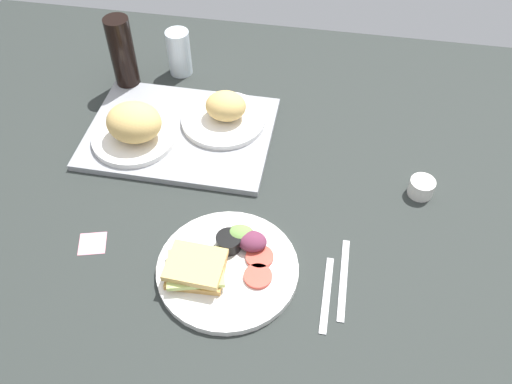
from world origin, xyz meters
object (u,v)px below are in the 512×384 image
object	(u,v)px
drinking_glass	(179,53)
soda_bottle	(123,54)
plate_with_salad	(225,264)
espresso_cup	(421,187)
fork	(327,294)
bread_plate_far	(225,113)
knife	(344,279)
serving_tray	(180,133)
bread_plate_near	(134,127)
sticky_note	(92,243)

from	to	relation	value
drinking_glass	soda_bottle	size ratio (longest dim) A/B	0.62
plate_with_salad	espresso_cup	xyz separation A→B (cm)	(39.06, 27.29, 0.28)
espresso_cup	fork	size ratio (longest dim) A/B	0.33
bread_plate_far	knife	distance (cm)	51.91
serving_tray	bread_plate_near	distance (cm)	11.82
bread_plate_far	soda_bottle	world-z (taller)	soda_bottle
soda_bottle	serving_tray	bearing A→B (deg)	-41.50
soda_bottle	fork	xyz separation A→B (cm)	(58.52, -55.69, -9.98)
sticky_note	drinking_glass	bearing A→B (deg)	87.16
soda_bottle	espresso_cup	distance (cm)	81.61
plate_with_salad	soda_bottle	distance (cm)	65.91
plate_with_salad	sticky_note	xyz separation A→B (cm)	(-28.60, 1.45, -1.66)
knife	bread_plate_near	bearing A→B (deg)	59.95
bread_plate_far	sticky_note	world-z (taller)	bread_plate_far
serving_tray	drinking_glass	bearing A→B (deg)	104.39
fork	sticky_note	size ratio (longest dim) A/B	3.04
serving_tray	espresso_cup	size ratio (longest dim) A/B	8.04
serving_tray	fork	bearing A→B (deg)	-44.52
bread_plate_near	drinking_glass	xyz separation A→B (cm)	(2.83, 30.46, 0.40)
soda_bottle	sticky_note	size ratio (longest dim) A/B	3.65
knife	sticky_note	bearing A→B (deg)	90.01
bread_plate_far	fork	distance (cm)	53.36
serving_tray	knife	xyz separation A→B (cm)	(42.76, -35.10, -0.55)
bread_plate_near	sticky_note	size ratio (longest dim) A/B	3.59
fork	serving_tray	bearing A→B (deg)	45.82
knife	plate_with_salad	bearing A→B (deg)	93.69
fork	sticky_note	xyz separation A→B (cm)	(-49.26, 3.86, -0.19)
bread_plate_far	sticky_note	distance (cm)	45.25
bread_plate_far	soda_bottle	bearing A→B (deg)	158.62
bread_plate_far	bread_plate_near	bearing A→B (deg)	-152.19
drinking_glass	bread_plate_far	bearing A→B (deg)	-50.09
drinking_glass	fork	size ratio (longest dim) A/B	0.74
bread_plate_near	plate_with_salad	bearing A→B (deg)	-47.98
bread_plate_far	drinking_glass	xyz separation A→B (cm)	(-16.81, 20.10, 1.99)
serving_tray	bread_plate_far	size ratio (longest dim) A/B	2.15
espresso_cup	fork	xyz separation A→B (cm)	(-18.40, -29.71, -1.75)
fork	drinking_glass	bearing A→B (deg)	36.02
bread_plate_near	fork	bearing A→B (deg)	-34.68
soda_bottle	sticky_note	world-z (taller)	soda_bottle
knife	espresso_cup	bearing A→B (deg)	-31.07
plate_with_salad	drinking_glass	bearing A→B (deg)	112.43
drinking_glass	fork	bearing A→B (deg)	-54.32
bread_plate_near	sticky_note	xyz separation A→B (cm)	(-0.18, -30.09, -5.87)
bread_plate_far	knife	xyz separation A→B (cm)	(32.44, -40.31, -4.08)
sticky_note	serving_tray	bearing A→B (deg)	74.91
fork	bread_plate_far	bearing A→B (deg)	33.94
fork	soda_bottle	bearing A→B (deg)	46.75
bread_plate_near	fork	distance (cm)	59.95
drinking_glass	knife	size ratio (longest dim) A/B	0.67
serving_tray	plate_with_salad	distance (cm)	41.37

